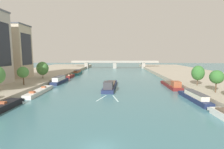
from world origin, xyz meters
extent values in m
cube|color=#A89E89|center=(-41.12, 55.00, 0.81)|extent=(36.00, 170.00, 1.61)
cube|color=#A89E89|center=(41.12, 55.00, 0.81)|extent=(36.00, 170.00, 1.61)
cube|color=#1E284C|center=(-0.29, 37.03, 0.47)|extent=(4.56, 19.40, 0.94)
cube|color=#1E284C|center=(0.21, 46.98, 0.57)|extent=(3.47, 1.38, 0.83)
cube|color=#1E284C|center=(-0.29, 37.03, 0.97)|extent=(4.63, 19.40, 0.06)
cube|color=#38383D|center=(-0.62, 30.49, 2.07)|extent=(2.89, 3.98, 2.13)
cube|color=black|center=(-0.53, 32.42, 2.39)|extent=(2.16, 0.14, 0.60)
cube|color=brown|center=(-0.20, 38.95, 1.18)|extent=(3.31, 10.13, 0.36)
cylinder|color=#232328|center=(-0.04, 31.23, 1.55)|extent=(0.07, 0.07, 1.10)
cube|color=silver|center=(1.63, 23.02, 0.01)|extent=(1.71, 5.93, 0.03)
cube|color=silver|center=(-1.96, 23.20, 0.01)|extent=(2.28, 5.79, 0.03)
cube|color=black|center=(-21.30, 18.36, 0.75)|extent=(2.67, 1.32, 1.00)
cube|color=#9E5133|center=(-21.41, 13.61, 1.52)|extent=(1.41, 0.93, 0.40)
cube|color=silver|center=(-20.74, 27.77, 0.51)|extent=(2.69, 14.18, 1.01)
cube|color=silver|center=(-20.88, 35.18, 0.61)|extent=(2.31, 1.26, 0.87)
cube|color=silver|center=(-20.74, 27.77, 1.04)|extent=(2.73, 14.18, 0.06)
cube|color=#9E5133|center=(-20.80, 30.88, 1.27)|extent=(1.22, 0.92, 0.40)
cube|color=#9E5133|center=(-20.66, 23.81, 1.31)|extent=(1.35, 1.13, 0.48)
cylinder|color=#232328|center=(-20.29, 23.54, 1.62)|extent=(0.07, 0.07, 1.10)
cube|color=#1E284C|center=(-20.94, 45.30, 0.54)|extent=(3.01, 12.80, 1.09)
cube|color=#1E284C|center=(-20.82, 52.02, 0.65)|extent=(2.67, 1.28, 0.91)
cube|color=#1E284C|center=(-20.94, 45.30, 1.12)|extent=(3.07, 12.80, 0.06)
cube|color=white|center=(-20.95, 44.66, 1.93)|extent=(2.43, 8.20, 1.57)
cube|color=#4C4C51|center=(-20.95, 44.66, 2.75)|extent=(2.60, 8.45, 0.08)
cylinder|color=#232328|center=(-20.59, 41.46, 1.70)|extent=(0.07, 0.07, 1.10)
cube|color=maroon|center=(-20.85, 60.15, 0.61)|extent=(1.89, 9.30, 1.23)
cube|color=maroon|center=(-20.97, 65.13, 0.74)|extent=(1.61, 1.29, 0.98)
cube|color=maroon|center=(-20.85, 60.15, 1.26)|extent=(1.92, 9.30, 0.06)
cube|color=tan|center=(-20.90, 62.19, 1.49)|extent=(0.85, 0.92, 0.40)
cube|color=tan|center=(-20.79, 57.56, 1.53)|extent=(0.94, 1.12, 0.48)
cylinder|color=#232328|center=(-20.53, 57.38, 1.84)|extent=(0.07, 0.07, 1.10)
cube|color=#23666B|center=(-20.68, 73.88, 0.55)|extent=(3.00, 13.21, 1.10)
cube|color=#23666B|center=(-20.80, 80.81, 0.66)|extent=(2.65, 1.28, 0.91)
cube|color=#23666B|center=(-20.68, 73.88, 1.13)|extent=(3.06, 13.21, 0.06)
cube|color=#9E5133|center=(-20.67, 73.22, 1.82)|extent=(2.42, 8.46, 1.33)
cube|color=#4C4C51|center=(-20.67, 73.22, 2.53)|extent=(2.59, 8.72, 0.08)
cylinder|color=#232328|center=(-20.19, 69.93, 1.71)|extent=(0.07, 0.07, 1.10)
cube|color=silver|center=(21.06, 13.54, 0.71)|extent=(1.95, 1.28, 0.95)
cube|color=#1E284C|center=(21.06, 21.63, 0.52)|extent=(2.75, 12.83, 1.04)
cube|color=#1E284C|center=(20.81, 28.35, 0.62)|extent=(2.20, 1.30, 0.88)
cube|color=#1E284C|center=(21.06, 21.63, 1.07)|extent=(2.79, 12.83, 0.06)
cube|color=beige|center=(21.09, 20.99, 1.66)|extent=(2.17, 8.23, 1.12)
cube|color=#4C4C51|center=(21.09, 20.99, 2.26)|extent=(2.31, 8.48, 0.08)
cylinder|color=#232328|center=(21.54, 17.82, 1.65)|extent=(0.07, 0.07, 1.10)
cube|color=maroon|center=(21.02, 38.99, 0.45)|extent=(3.45, 15.01, 0.91)
cube|color=maroon|center=(21.11, 46.82, 0.54)|extent=(3.12, 1.24, 0.81)
cube|color=maroon|center=(21.02, 38.99, 0.94)|extent=(3.51, 15.01, 0.06)
cube|color=#9E5133|center=(20.95, 33.90, 1.88)|extent=(2.49, 3.02, 1.82)
cube|color=black|center=(20.97, 35.40, 2.15)|extent=(1.96, 0.05, 0.51)
cube|color=brown|center=(21.03, 40.48, 1.15)|extent=(2.64, 7.82, 0.36)
cylinder|color=#232328|center=(21.45, 34.49, 1.52)|extent=(0.07, 0.07, 1.10)
cylinder|color=brown|center=(-28.05, 32.63, 3.16)|extent=(0.38, 0.38, 3.09)
ellipsoid|color=#4C8942|center=(-28.05, 32.63, 5.68)|extent=(3.48, 3.48, 3.56)
cylinder|color=brown|center=(-28.40, 46.98, 2.90)|extent=(0.24, 0.24, 2.58)
ellipsoid|color=#4C8942|center=(-28.40, 46.98, 5.68)|extent=(4.70, 4.70, 5.41)
cylinder|color=brown|center=(27.33, 23.71, 3.15)|extent=(0.29, 0.29, 3.08)
ellipsoid|color=#336B2D|center=(27.33, 23.71, 5.65)|extent=(3.33, 3.33, 3.46)
cylinder|color=brown|center=(27.27, 33.16, 2.97)|extent=(0.25, 0.25, 2.71)
ellipsoid|color=#336B2D|center=(27.27, 33.16, 5.59)|extent=(3.78, 3.78, 4.61)
cube|color=#232833|center=(-34.62, 32.88, 14.52)|extent=(0.04, 8.69, 14.09)
cube|color=beige|center=(-41.63, 49.03, 12.33)|extent=(12.06, 9.29, 21.44)
cube|color=#4C515B|center=(-41.63, 49.03, 23.30)|extent=(12.43, 9.57, 0.50)
cube|color=#232833|center=(-35.58, 49.03, 13.41)|extent=(0.04, 7.43, 12.86)
cube|color=#9E998E|center=(0.00, 114.25, 5.01)|extent=(70.23, 4.40, 0.60)
cube|color=#9E998E|center=(0.00, 112.25, 5.76)|extent=(70.23, 0.30, 0.90)
cube|color=#9E998E|center=(0.00, 116.25, 5.76)|extent=(70.23, 0.30, 0.90)
cube|color=#9E998E|center=(-23.12, 114.25, 2.36)|extent=(2.80, 3.60, 4.71)
cube|color=#9E998E|center=(0.00, 114.25, 2.36)|extent=(2.80, 3.60, 4.71)
cube|color=#9E998E|center=(23.12, 114.25, 2.36)|extent=(2.80, 3.60, 4.71)
camera|label=1|loc=(2.07, -17.79, 11.31)|focal=25.96mm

